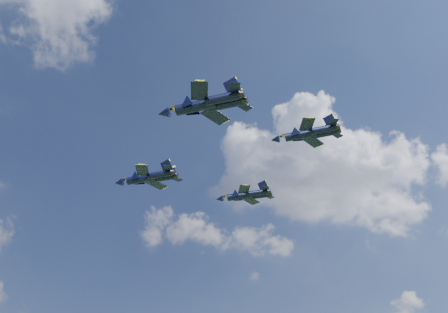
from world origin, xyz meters
TOP-DOWN VIEW (x-y plane):
  - jet_lead at (-15.89, 21.96)m, footprint 11.70×15.36m
  - jet_left at (-21.58, -5.88)m, footprint 13.04×17.25m
  - jet_right at (8.41, 16.71)m, footprint 11.12×14.04m
  - jet_slot at (2.93, -8.70)m, footprint 11.13×14.71m

SIDE VIEW (x-z plane):
  - jet_lead at x=-15.89m, z-range 52.96..56.74m
  - jet_right at x=8.41m, z-range 54.31..57.80m
  - jet_left at x=-21.58m, z-range 54.08..58.31m
  - jet_slot at x=2.93m, z-range 56.89..60.50m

